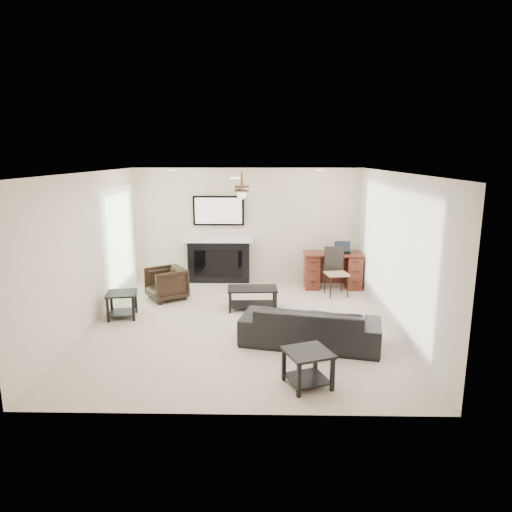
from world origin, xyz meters
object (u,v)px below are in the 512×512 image
object	(u,v)px
armchair	(166,284)
desk	(332,270)
coffee_table	(252,298)
fireplace_unit	(218,240)
sofa	(310,325)

from	to	relation	value
armchair	desk	bearing A→B (deg)	70.24
desk	coffee_table	bearing A→B (deg)	-139.71
fireplace_unit	desk	world-z (taller)	fireplace_unit
sofa	armchair	size ratio (longest dim) A/B	2.95
coffee_table	armchair	bearing A→B (deg)	158.95
fireplace_unit	armchair	bearing A→B (deg)	-125.51
desk	armchair	bearing A→B (deg)	-165.69
fireplace_unit	desk	bearing A→B (deg)	-9.54
coffee_table	desk	size ratio (longest dim) A/B	0.74
armchair	coffee_table	bearing A→B (deg)	38.00
armchair	sofa	bearing A→B (deg)	16.34
sofa	fireplace_unit	world-z (taller)	fireplace_unit
armchair	fireplace_unit	world-z (taller)	fireplace_unit
sofa	armchair	distance (m)	3.37
desk	fireplace_unit	bearing A→B (deg)	170.46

